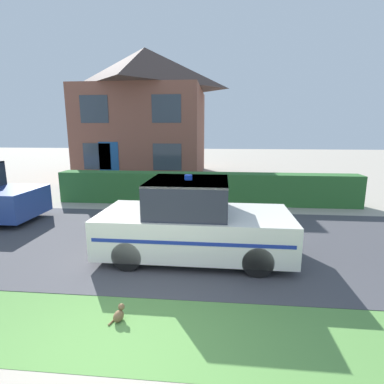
% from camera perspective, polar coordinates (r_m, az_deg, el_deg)
% --- Properties ---
extents(ground_plane, '(80.00, 80.00, 0.00)m').
position_cam_1_polar(ground_plane, '(4.20, -15.68, -28.61)').
color(ground_plane, '#A89E8E').
extents(road_strip, '(28.00, 5.27, 0.01)m').
position_cam_1_polar(road_strip, '(7.56, -4.78, -9.07)').
color(road_strip, '#424247').
rests_on(road_strip, ground).
extents(lawn_verge, '(28.00, 1.58, 0.01)m').
position_cam_1_polar(lawn_verge, '(4.61, -12.96, -24.22)').
color(lawn_verge, '#568C42').
rests_on(lawn_verge, ground).
extents(garden_hedge, '(10.93, 0.74, 1.14)m').
position_cam_1_polar(garden_hedge, '(11.05, 2.66, 0.71)').
color(garden_hedge, '#2D662D').
rests_on(garden_hedge, ground).
extents(police_car, '(4.01, 1.87, 1.77)m').
position_cam_1_polar(police_car, '(6.40, 0.29, -5.84)').
color(police_car, black).
rests_on(police_car, road_strip).
extents(cat, '(0.21, 0.25, 0.24)m').
position_cam_1_polar(cat, '(4.75, -13.73, -21.72)').
color(cat, brown).
rests_on(cat, ground).
extents(house_left, '(6.74, 6.88, 7.19)m').
position_cam_1_polar(house_left, '(18.22, -8.67, 14.77)').
color(house_left, brown).
rests_on(house_left, ground).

